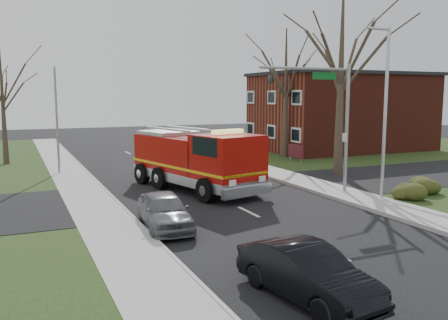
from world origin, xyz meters
name	(u,v)px	position (x,y,z in m)	size (l,w,h in m)	color
ground	(248,212)	(0.00, 0.00, 0.00)	(120.00, 120.00, 0.00)	black
sidewalk_right	(359,198)	(6.20, 0.00, 0.07)	(2.40, 80.00, 0.15)	#9C9C96
sidewalk_left	(109,226)	(-6.20, 0.00, 0.07)	(2.40, 80.00, 0.15)	#9C9C96
brick_building	(341,112)	(19.00, 18.00, 3.66)	(15.40, 10.40, 7.25)	maroon
health_center_sign	(296,151)	(10.50, 12.50, 0.88)	(0.12, 2.00, 1.40)	#52131B
hedge_corner	(417,187)	(9.00, -1.00, 0.58)	(2.80, 2.00, 0.90)	#2A3312
bare_tree_near	(341,59)	(9.50, 6.00, 7.41)	(6.00, 6.00, 12.00)	#3A2C22
bare_tree_far	(286,79)	(11.00, 15.00, 6.49)	(5.25, 5.25, 10.50)	#3A2C22
bare_tree_left	(2,90)	(-10.00, 20.00, 5.56)	(4.50, 4.50, 9.00)	#3A2C22
traffic_signal_mast	(327,105)	(5.21, 1.50, 4.71)	(5.29, 0.18, 6.80)	gray
streetlight_pole	(385,108)	(7.14, -0.50, 4.55)	(1.48, 0.16, 8.40)	#B7BABF
utility_pole_far	(57,122)	(-6.80, 14.00, 3.50)	(0.14, 0.14, 7.00)	gray
fire_engine	(196,162)	(-0.34, 5.64, 1.58)	(5.08, 9.14, 3.50)	#960A06
parked_car_maroon	(165,211)	(-4.20, -1.00, 0.72)	(1.69, 4.20, 1.43)	slate
parked_car_gray	(307,273)	(-2.80, -8.75, 0.70)	(1.49, 4.26, 1.40)	black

